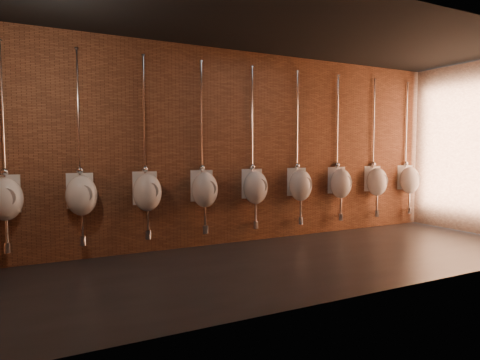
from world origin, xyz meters
The scene contains 11 objects.
ground centered at (0.00, 0.00, 0.00)m, with size 8.50×8.50×0.00m, color black.
room_shell centered at (0.00, 0.00, 2.01)m, with size 8.54×3.04×3.22m.
urinal_0 centered at (-3.47, 1.35, 0.94)m, with size 0.49×0.44×2.72m.
urinal_1 centered at (-2.55, 1.35, 0.94)m, with size 0.49×0.44×2.72m.
urinal_2 centered at (-1.63, 1.35, 0.94)m, with size 0.49×0.44×2.72m.
urinal_3 centered at (-0.71, 1.35, 0.94)m, with size 0.49×0.44×2.72m.
urinal_4 centered at (0.21, 1.35, 0.94)m, with size 0.49×0.44×2.72m.
urinal_5 centered at (1.13, 1.35, 0.94)m, with size 0.49×0.44×2.72m.
urinal_6 centered at (2.05, 1.35, 0.94)m, with size 0.49×0.44×2.72m.
urinal_7 centered at (2.98, 1.35, 0.94)m, with size 0.49×0.44×2.72m.
urinal_8 centered at (3.90, 1.35, 0.94)m, with size 0.49×0.44×2.72m.
Camera 1 is at (-3.33, -4.87, 1.56)m, focal length 32.00 mm.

